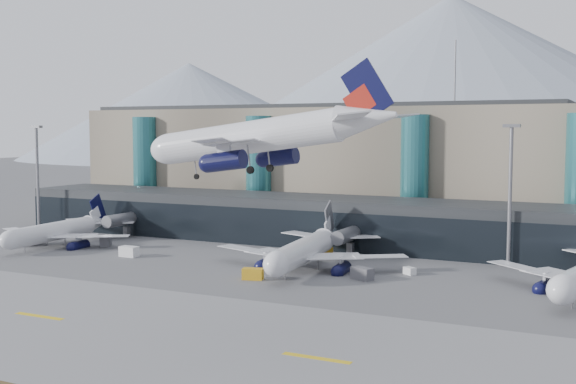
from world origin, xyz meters
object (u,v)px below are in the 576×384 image
at_px(veh_c, 362,274).
at_px(veh_g, 410,271).
at_px(hero_jet, 274,126).
at_px(jet_parked_mid, 309,241).
at_px(veh_d, 573,278).
at_px(veh_h, 253,274).
at_px(lightmast_mid, 510,187).
at_px(veh_b, 325,251).
at_px(lightmast_left, 37,172).
at_px(veh_a, 129,252).
at_px(veh_f, 106,241).
at_px(jet_parked_left, 63,225).

height_order(veh_c, veh_g, veh_c).
relative_size(hero_jet, jet_parked_mid, 0.93).
distance_m(veh_d, veh_h, 51.82).
height_order(lightmast_mid, veh_g, lightmast_mid).
height_order(hero_jet, veh_b, hero_jet).
xyz_separation_m(hero_jet, veh_h, (-17.67, 26.85, -24.07)).
bearing_deg(jet_parked_mid, hero_jet, -167.78).
height_order(lightmast_left, veh_h, lightmast_left).
bearing_deg(veh_a, veh_f, 148.36).
distance_m(lightmast_mid, veh_b, 37.22).
bearing_deg(veh_b, veh_a, 147.09).
bearing_deg(veh_a, lightmast_mid, 18.89).
height_order(lightmast_mid, hero_jet, hero_jet).
bearing_deg(hero_jet, veh_b, 108.38).
height_order(jet_parked_mid, veh_c, jet_parked_mid).
relative_size(hero_jet, veh_h, 10.27).
bearing_deg(veh_h, veh_c, 10.28).
xyz_separation_m(lightmast_mid, hero_jet, (-18.30, -56.85, 10.59)).
bearing_deg(jet_parked_mid, jet_parked_left, 83.54).
xyz_separation_m(veh_d, veh_h, (-47.68, -20.28, 0.04)).
distance_m(veh_b, veh_c, 24.11).
bearing_deg(veh_c, veh_g, 73.31).
bearing_deg(lightmast_left, lightmast_mid, 1.56).
height_order(jet_parked_left, veh_f, jet_parked_left).
height_order(hero_jet, jet_parked_left, hero_jet).
bearing_deg(jet_parked_mid, veh_a, 93.37).
height_order(lightmast_mid, jet_parked_mid, lightmast_mid).
bearing_deg(veh_c, hero_jet, -66.25).
relative_size(veh_d, veh_h, 0.92).
distance_m(hero_jet, veh_g, 48.88).
relative_size(jet_parked_left, veh_g, 15.99).
relative_size(hero_jet, veh_f, 9.60).
relative_size(lightmast_left, jet_parked_mid, 0.68).
distance_m(veh_a, veh_f, 14.88).
xyz_separation_m(veh_c, veh_f, (-60.69, 8.53, -0.00)).
height_order(lightmast_left, veh_b, lightmast_left).
xyz_separation_m(lightmast_mid, veh_f, (-80.45, -13.66, -13.41)).
height_order(veh_a, veh_d, veh_a).
bearing_deg(jet_parked_left, veh_f, -82.79).
xyz_separation_m(jet_parked_mid, veh_a, (-35.56, -6.23, -3.58)).
xyz_separation_m(lightmast_mid, veh_d, (11.71, -9.72, -13.53)).
xyz_separation_m(hero_jet, veh_c, (-1.46, 34.67, -23.99)).
height_order(hero_jet, veh_a, hero_jet).
distance_m(veh_a, veh_h, 33.02).
distance_m(veh_a, veh_b, 38.28).
bearing_deg(veh_d, jet_parked_left, 153.18).
height_order(jet_parked_left, veh_h, jet_parked_left).
relative_size(veh_b, veh_g, 1.25).
distance_m(lightmast_left, veh_h, 79.94).
bearing_deg(veh_a, veh_g, 8.55).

